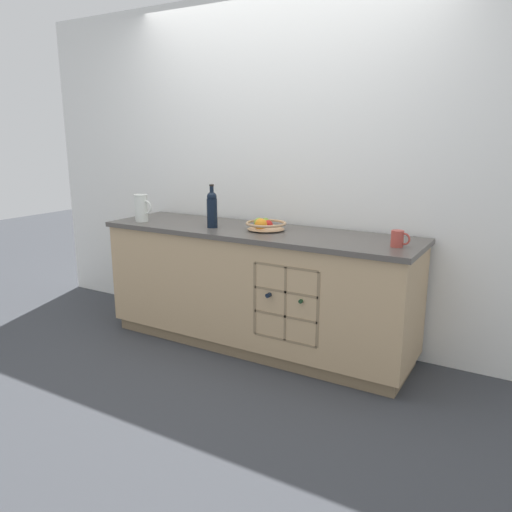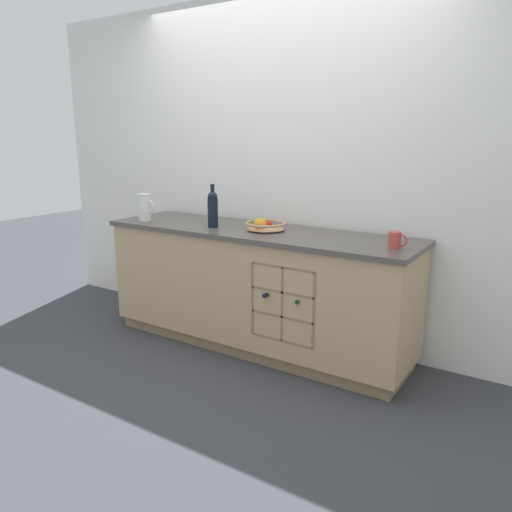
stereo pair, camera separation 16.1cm
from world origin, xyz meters
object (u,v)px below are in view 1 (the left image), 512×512
(white_pitcher, at_px, (141,207))
(ceramic_mug, at_px, (398,239))
(standing_wine_bottle, at_px, (212,208))
(fruit_bowl, at_px, (265,225))

(white_pitcher, height_order, ceramic_mug, white_pitcher)
(white_pitcher, xyz_separation_m, standing_wine_bottle, (0.62, 0.07, 0.03))
(fruit_bowl, distance_m, ceramic_mug, 0.96)
(fruit_bowl, xyz_separation_m, white_pitcher, (-1.01, -0.17, 0.07))
(fruit_bowl, xyz_separation_m, ceramic_mug, (0.95, -0.07, 0.01))
(fruit_bowl, height_order, ceramic_mug, ceramic_mug)
(white_pitcher, xyz_separation_m, ceramic_mug, (1.96, 0.10, -0.06))
(fruit_bowl, distance_m, white_pitcher, 1.02)
(white_pitcher, relative_size, standing_wine_bottle, 0.67)
(white_pitcher, relative_size, ceramic_mug, 1.82)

